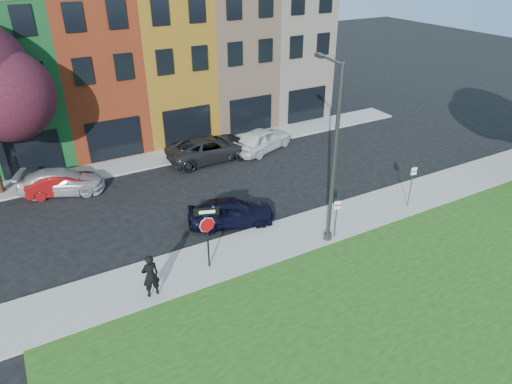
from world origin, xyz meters
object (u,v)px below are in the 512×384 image
sedan_near (231,212)px  street_lamp (332,157)px  stop_sign (207,226)px  man (150,276)px

sedan_near → street_lamp: bearing=-116.5°
stop_sign → sedan_near: size_ratio=0.64×
stop_sign → man: stop_sign is taller
man → street_lamp: street_lamp is taller
sedan_near → stop_sign: bearing=157.0°
sedan_near → street_lamp: size_ratio=0.55×
street_lamp → sedan_near: bearing=145.9°
stop_sign → street_lamp: street_lamp is taller
man → sedan_near: man is taller
stop_sign → man: 3.02m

